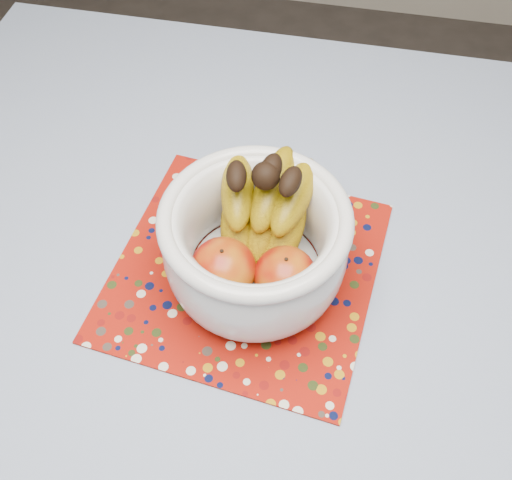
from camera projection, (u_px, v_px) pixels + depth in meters
The scene contains 4 objects.
table at pixel (255, 352), 0.89m from camera, with size 1.20×1.20×0.75m.
tablecloth at pixel (255, 326), 0.83m from camera, with size 1.32×1.32×0.01m, color slate.
placemat at pixel (245, 269), 0.87m from camera, with size 0.37×0.37×0.00m, color maroon.
fruit_bowl at pixel (258, 236), 0.80m from camera, with size 0.25×0.26×0.20m.
Camera 1 is at (0.08, -0.39, 1.49)m, focal length 42.00 mm.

